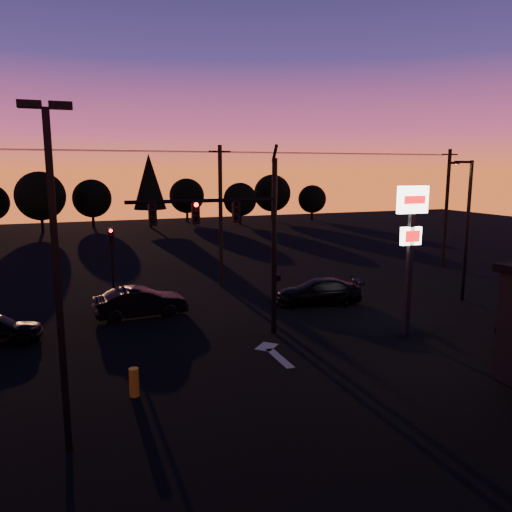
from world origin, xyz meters
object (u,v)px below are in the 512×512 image
Objects in this scene: pylon_sign at (411,229)px; bollard at (134,382)px; parking_lot_light at (56,258)px; secondary_signal at (112,255)px; car_right at (318,292)px; car_mid at (141,302)px; traffic_signal_mast at (241,229)px; streetlight at (466,225)px.

bollard is (-12.41, -1.89, -4.43)m from pylon_sign.
pylon_sign is (14.50, 4.50, -0.36)m from parking_lot_light.
secondary_signal reaches higher than car_right.
car_mid is (1.52, 9.22, 0.28)m from bollard.
traffic_signal_mast is 0.94× the size of parking_lot_light.
streetlight is at bearing 30.08° from pylon_sign.
streetlight is at bearing 88.05° from car_right.
pylon_sign reaches higher than car_mid.
secondary_signal is at bearing 19.38° from car_mid.
pylon_sign is at bearing 17.23° from parking_lot_light.
car_right is at bearing 36.13° from bollard.
car_right is (11.23, 8.20, 0.22)m from bollard.
secondary_signal is 0.64× the size of pylon_sign.
streetlight is (21.41, 8.50, -0.85)m from parking_lot_light.
pylon_sign is (7.10, -2.49, -0.02)m from traffic_signal_mast.
traffic_signal_mast is at bearing -56.81° from secondary_signal.
parking_lot_light is at bearing -99.79° from secondary_signal.
secondary_signal is 19.89m from streetlight.
secondary_signal is 11.63m from car_right.
streetlight is 20.58m from bollard.
streetlight reaches higher than bollard.
car_mid is at bearing -67.29° from secondary_signal.
parking_lot_light is 5.84m from bollard.
car_right is at bearing 39.06° from parking_lot_light.
car_right is at bearing 164.08° from streetlight.
streetlight reaches higher than secondary_signal.
secondary_signal is (-4.90, 7.49, -2.07)m from traffic_signal_mast.
bollard is at bearing -171.36° from pylon_sign.
streetlight is at bearing 21.65° from parking_lot_light.
car_mid reaches higher than car_right.
secondary_signal is 0.54× the size of streetlight.
secondary_signal is 14.90m from parking_lot_light.
pylon_sign is 13.77m from car_mid.
car_mid is at bearing 128.06° from traffic_signal_mast.
pylon_sign is at bearing -39.77° from secondary_signal.
secondary_signal is at bearing -94.80° from car_right.
secondary_signal is at bearing 123.19° from traffic_signal_mast.
bollard is (-0.41, -11.87, -2.37)m from secondary_signal.
traffic_signal_mast is 8.79× the size of bollard.
pylon_sign is at bearing -149.92° from streetlight.
traffic_signal_mast reaches higher than streetlight.
parking_lot_light is 1.14× the size of streetlight.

